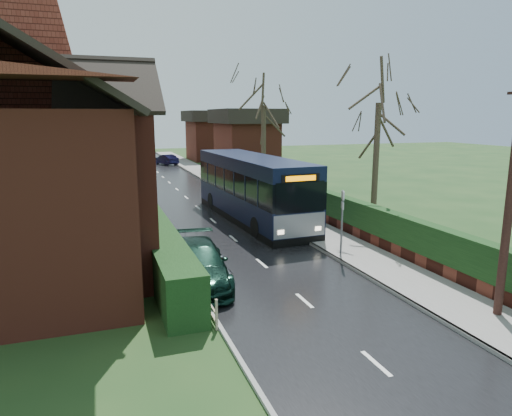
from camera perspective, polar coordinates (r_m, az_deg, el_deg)
name	(u,v)px	position (r m, az deg, el deg)	size (l,w,h in m)	color
ground	(281,280)	(16.68, 3.09, -9.03)	(140.00, 140.00, 0.00)	#334E21
road	(213,221)	(25.82, -5.38, -1.63)	(6.00, 100.00, 0.02)	black
pavement	(283,215)	(27.11, 3.36, -0.84)	(2.50, 100.00, 0.14)	slate
kerb_right	(264,216)	(26.68, 0.98, -1.02)	(0.12, 100.00, 0.14)	gray
kerb_left	(158,225)	(25.27, -12.11, -2.03)	(0.12, 100.00, 0.10)	gray
front_hedge	(153,235)	(20.18, -12.75, -3.28)	(1.20, 16.00, 1.60)	black
picket_fence	(171,241)	(20.36, -10.61, -4.08)	(0.10, 16.00, 0.90)	tan
right_wall_hedge	(307,197)	(27.55, 6.36, 1.32)	(0.60, 50.00, 1.80)	maroon
brick_house	(19,155)	(19.45, -27.50, 5.88)	(9.30, 14.60, 10.30)	maroon
bus	(252,189)	(25.76, -0.51, 2.42)	(3.26, 11.99, 3.61)	black
car_silver	(197,261)	(16.63, -7.33, -6.58)	(1.67, 4.16, 1.42)	#B4B4B9
car_green	(197,264)	(16.25, -7.39, -6.94)	(2.04, 5.02, 1.46)	black
car_distant	(166,160)	(56.68, -11.19, 5.96)	(1.32, 3.77, 1.24)	black
bus_stop_sign	(342,214)	(18.77, 10.73, -0.79)	(0.21, 0.43, 2.90)	slate
telegraph_pole	(510,201)	(14.52, 29.15, 0.79)	(0.24, 0.89, 6.93)	black
tree_right_near	(379,94)	(24.68, 15.16, 13.61)	(4.29, 4.29, 9.27)	#3E3025
tree_right_far	(264,99)	(34.66, 0.97, 13.46)	(4.88, 4.88, 9.43)	#392F22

